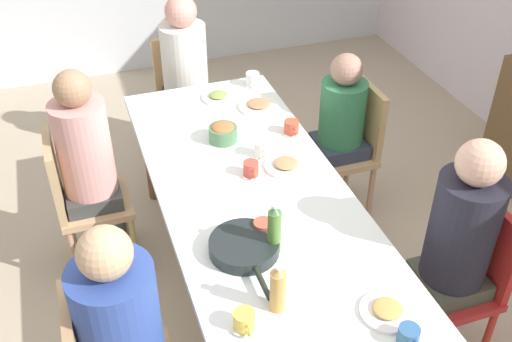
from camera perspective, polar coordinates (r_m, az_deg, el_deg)
The scene contains 26 objects.
ground_plane at distance 3.52m, azimuth 0.00°, elevation -12.06°, with size 7.51×7.51×0.00m, color tan.
dining_table at distance 3.04m, azimuth 0.00°, elevation -3.37°, with size 2.44×0.93×0.76m.
person_0 at distance 2.46m, azimuth -12.55°, elevation -14.30°, with size 0.33×0.33×1.26m.
chair_1 at distance 3.53m, azimuth -16.43°, elevation -2.29°, with size 0.40×0.40×0.90m.
person_1 at distance 3.39m, azimuth -15.62°, elevation 1.23°, with size 0.30×0.30×1.28m.
chair_2 at distance 4.43m, azimuth -6.77°, elevation 7.40°, with size 0.40×0.40×0.90m.
person_2 at distance 4.24m, azimuth -6.72°, elevation 9.75°, with size 0.31×0.31×1.26m.
chair_3 at distance 3.10m, azimuth 19.04°, elevation -9.28°, with size 0.40×0.40×0.90m.
person_3 at distance 2.88m, azimuth 18.58°, elevation -6.17°, with size 0.30×0.30×1.29m.
chair_4 at distance 3.88m, azimuth 8.95°, elevation 2.66°, with size 0.40×0.40×0.90m.
person_4 at distance 3.75m, azimuth 7.90°, elevation 4.52°, with size 0.30×0.30×1.13m.
plate_0 at distance 2.49m, azimuth 12.31°, elevation -12.80°, with size 0.22×0.22×0.04m.
plate_1 at distance 3.71m, azimuth 0.26°, elevation 6.25°, with size 0.25×0.25×0.04m.
plate_2 at distance 3.82m, azimuth -3.57°, elevation 7.06°, with size 0.21×0.21×0.04m.
plate_3 at distance 3.18m, azimuth 2.86°, elevation 0.57°, with size 0.23×0.23×0.04m.
bowl_0 at distance 3.38m, azimuth -3.15°, elevation 3.68°, with size 0.16×0.16×0.11m.
serving_pan at distance 2.67m, azimuth -1.10°, elevation -7.18°, with size 0.49×0.31×0.06m.
cup_0 at distance 2.75m, azimuth 0.70°, elevation -5.48°, with size 0.13×0.09×0.08m.
cup_1 at distance 3.11m, azimuth -0.47°, elevation 0.22°, with size 0.12×0.08×0.08m.
cup_2 at distance 3.25m, azimuth 0.53°, elevation 2.12°, with size 0.12×0.08×0.09m.
cup_4 at distance 3.95m, azimuth -0.31°, elevation 8.69°, with size 0.12×0.09×0.09m.
cup_5 at distance 3.46m, azimuth 3.39°, elevation 4.18°, with size 0.12×0.08×0.07m.
cup_6 at distance 2.38m, azimuth -1.10°, elevation -13.95°, with size 0.12×0.09×0.08m.
cup_7 at distance 2.40m, azimuth 14.27°, elevation -14.88°, with size 0.12×0.08×0.07m.
bottle_0 at distance 2.39m, azimuth 2.09°, elevation -11.07°, with size 0.06×0.06×0.23m.
bottle_1 at distance 2.62m, azimuth 1.75°, elevation -5.54°, with size 0.06×0.06×0.26m.
Camera 1 is at (2.22, -0.76, 2.62)m, focal length 42.24 mm.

